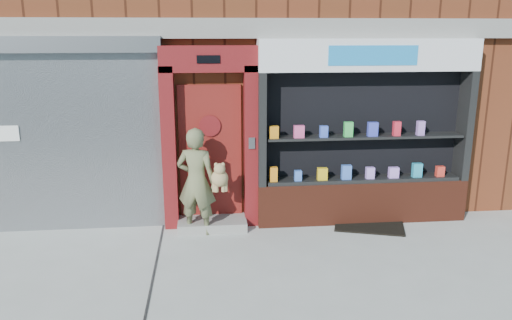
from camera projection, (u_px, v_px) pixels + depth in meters
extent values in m
plane|color=#9E9E99|center=(272.00, 275.00, 6.55)|extent=(80.00, 80.00, 0.00)
cube|color=gray|center=(257.00, 28.00, 7.61)|extent=(12.00, 0.16, 0.30)
cube|color=gray|center=(65.00, 144.00, 7.77)|extent=(3.00, 0.10, 2.80)
cube|color=slate|center=(55.00, 44.00, 7.33)|extent=(3.10, 0.30, 0.24)
cube|color=white|center=(9.00, 133.00, 7.58)|extent=(0.30, 0.01, 0.24)
cube|color=#601013|center=(169.00, 149.00, 7.88)|extent=(0.22, 0.28, 2.60)
cube|color=#601013|center=(251.00, 147.00, 8.01)|extent=(0.22, 0.28, 2.60)
cube|color=#601013|center=(208.00, 59.00, 7.59)|extent=(1.50, 0.28, 0.40)
cube|color=black|center=(208.00, 59.00, 7.45)|extent=(0.35, 0.01, 0.12)
cube|color=maroon|center=(210.00, 153.00, 8.07)|extent=(1.00, 0.06, 2.20)
cylinder|color=black|center=(210.00, 126.00, 7.92)|extent=(0.28, 0.02, 0.28)
cylinder|color=#601013|center=(210.00, 126.00, 7.91)|extent=(0.34, 0.02, 0.34)
cube|color=gray|center=(212.00, 224.00, 8.09)|extent=(1.10, 0.55, 0.15)
cube|color=slate|center=(252.00, 143.00, 7.84)|extent=(0.10, 0.02, 0.18)
cube|color=#5D2416|center=(361.00, 201.00, 8.37)|extent=(3.50, 0.40, 0.70)
cube|color=black|center=(261.00, 129.00, 7.89)|extent=(0.12, 0.40, 1.80)
cube|color=black|center=(465.00, 125.00, 8.23)|extent=(0.12, 0.40, 1.80)
cube|color=black|center=(362.00, 125.00, 8.24)|extent=(3.30, 0.03, 1.80)
cube|color=black|center=(362.00, 179.00, 8.28)|extent=(3.20, 0.36, 0.06)
cube|color=black|center=(365.00, 136.00, 8.10)|extent=(3.20, 0.36, 0.04)
cube|color=white|center=(369.00, 55.00, 7.77)|extent=(3.50, 0.40, 0.50)
cube|color=#1877BB|center=(373.00, 55.00, 7.57)|extent=(1.40, 0.01, 0.30)
cube|color=orange|center=(274.00, 174.00, 8.01)|extent=(0.12, 0.09, 0.24)
cube|color=#4070DA|center=(298.00, 176.00, 8.06)|extent=(0.11, 0.09, 0.17)
cube|color=yellow|center=(322.00, 174.00, 8.10)|extent=(0.16, 0.09, 0.20)
cube|color=#406ED9|center=(346.00, 172.00, 8.13)|extent=(0.16, 0.09, 0.24)
cube|color=#B78BFA|center=(370.00, 173.00, 8.18)|extent=(0.13, 0.09, 0.19)
cube|color=#C18AFA|center=(394.00, 173.00, 8.22)|extent=(0.16, 0.09, 0.18)
cube|color=#2596BC|center=(417.00, 170.00, 8.25)|extent=(0.15, 0.09, 0.23)
cube|color=red|center=(440.00, 171.00, 8.30)|extent=(0.13, 0.09, 0.17)
cube|color=orange|center=(274.00, 132.00, 7.84)|extent=(0.14, 0.09, 0.19)
cube|color=#E24B8D|center=(299.00, 132.00, 7.88)|extent=(0.16, 0.09, 0.20)
cube|color=blue|center=(324.00, 132.00, 7.92)|extent=(0.12, 0.09, 0.18)
cube|color=green|center=(348.00, 129.00, 7.95)|extent=(0.14, 0.09, 0.24)
cube|color=#3B47CB|center=(373.00, 129.00, 8.00)|extent=(0.16, 0.09, 0.23)
cube|color=red|center=(397.00, 129.00, 8.04)|extent=(0.11, 0.09, 0.23)
cube|color=#A474D2|center=(421.00, 128.00, 8.08)|extent=(0.12, 0.09, 0.23)
imported|color=#626543|center=(196.00, 181.00, 7.73)|extent=(0.71, 0.57, 1.70)
sphere|color=#9A7E4D|center=(220.00, 178.00, 7.64)|extent=(0.26, 0.26, 0.26)
sphere|color=#9A7E4D|center=(220.00, 169.00, 7.56)|extent=(0.18, 0.18, 0.18)
sphere|color=#9A7E4D|center=(216.00, 165.00, 7.53)|extent=(0.06, 0.06, 0.06)
sphere|color=#9A7E4D|center=(223.00, 164.00, 7.55)|extent=(0.06, 0.06, 0.06)
cylinder|color=#9A7E4D|center=(214.00, 187.00, 7.66)|extent=(0.06, 0.06, 0.16)
cylinder|color=#9A7E4D|center=(226.00, 186.00, 7.68)|extent=(0.06, 0.06, 0.16)
cylinder|color=#9A7E4D|center=(216.00, 187.00, 7.65)|extent=(0.06, 0.06, 0.16)
cylinder|color=#9A7E4D|center=(223.00, 187.00, 7.66)|extent=(0.06, 0.06, 0.16)
cube|color=black|center=(369.00, 225.00, 8.22)|extent=(1.28, 1.06, 0.03)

